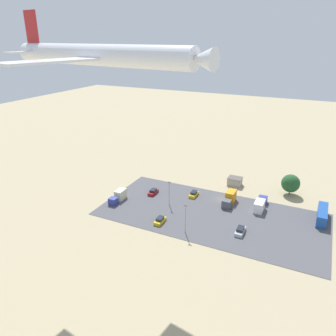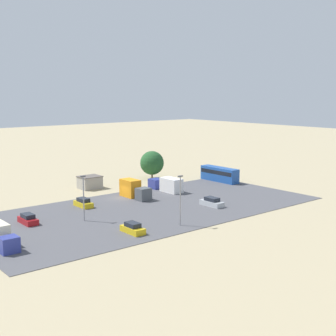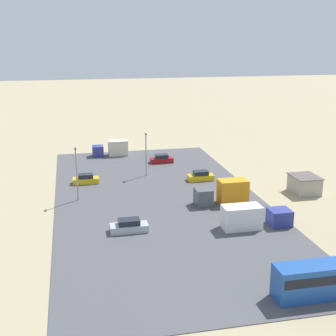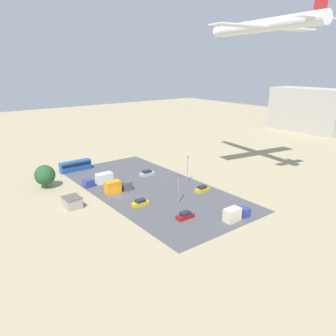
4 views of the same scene
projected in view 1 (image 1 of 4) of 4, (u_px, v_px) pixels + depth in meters
ground_plane at (221, 199)px, 102.83m from camera, size 400.00×400.00×0.00m
parking_lot_surface at (211, 214)px, 94.04m from camera, size 63.48×30.33×0.08m
shed_building at (235, 181)px, 112.30m from camera, size 4.71×3.99×2.78m
bus at (322, 214)px, 90.48m from camera, size 2.55×10.37×3.31m
parked_car_0 at (153, 192)px, 106.13m from camera, size 1.85×4.35×1.60m
parked_car_1 at (160, 220)px, 89.65m from camera, size 1.85×4.27×1.59m
parked_car_2 at (194, 194)px, 104.65m from camera, size 1.87×4.35×1.64m
parked_car_3 at (240, 231)px, 84.83m from camera, size 1.96×4.75×1.62m
parked_truck_0 at (119, 196)px, 101.62m from camera, size 2.37×7.11×3.07m
parked_truck_1 at (260, 204)px, 96.80m from camera, size 2.56×9.03×2.99m
parked_truck_2 at (230, 198)px, 99.84m from camera, size 2.53×7.72×3.50m
tree_near_shed at (291, 183)px, 104.77m from camera, size 5.83×5.83×6.81m
light_pole_lot_centre at (169, 192)px, 98.08m from camera, size 0.90×0.28×7.52m
light_pole_lot_edge at (185, 217)px, 83.71m from camera, size 0.90×0.28×8.02m
airplane at (101, 55)px, 54.93m from camera, size 41.98×35.46×9.40m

